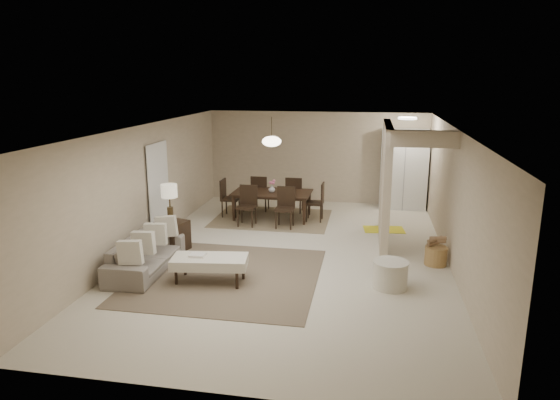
% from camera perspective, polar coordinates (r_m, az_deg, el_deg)
% --- Properties ---
extents(floor, '(9.00, 9.00, 0.00)m').
position_cam_1_polar(floor, '(9.88, 1.20, -6.35)').
color(floor, beige).
rests_on(floor, ground).
extents(ceiling, '(9.00, 9.00, 0.00)m').
position_cam_1_polar(ceiling, '(9.32, 1.28, 8.23)').
color(ceiling, white).
rests_on(ceiling, back_wall).
extents(back_wall, '(6.00, 0.00, 6.00)m').
position_cam_1_polar(back_wall, '(13.90, 4.19, 4.89)').
color(back_wall, tan).
rests_on(back_wall, floor).
extents(left_wall, '(0.00, 9.00, 9.00)m').
position_cam_1_polar(left_wall, '(10.41, -15.29, 1.37)').
color(left_wall, tan).
rests_on(left_wall, floor).
extents(right_wall, '(0.00, 9.00, 9.00)m').
position_cam_1_polar(right_wall, '(9.54, 19.33, -0.06)').
color(right_wall, tan).
rests_on(right_wall, floor).
extents(partition, '(0.15, 2.50, 2.50)m').
position_cam_1_polar(partition, '(10.64, 11.95, 1.82)').
color(partition, tan).
rests_on(partition, floor).
extents(doorway, '(0.04, 0.90, 2.04)m').
position_cam_1_polar(doorway, '(10.98, -13.74, 0.87)').
color(doorway, black).
rests_on(doorway, floor).
extents(pantry_cabinet, '(1.20, 0.55, 2.10)m').
position_cam_1_polar(pantry_cabinet, '(13.54, 13.96, 3.41)').
color(pantry_cabinet, white).
rests_on(pantry_cabinet, floor).
extents(flush_light, '(0.44, 0.44, 0.05)m').
position_cam_1_polar(flush_light, '(12.42, 14.36, 9.04)').
color(flush_light, white).
rests_on(flush_light, ceiling).
extents(living_rug, '(3.20, 3.20, 0.01)m').
position_cam_1_polar(living_rug, '(8.95, -6.12, -8.61)').
color(living_rug, brown).
rests_on(living_rug, floor).
extents(sofa, '(2.02, 0.84, 0.58)m').
position_cam_1_polar(sofa, '(9.37, -15.11, -6.11)').
color(sofa, slate).
rests_on(sofa, floor).
extents(ottoman_bench, '(1.34, 0.75, 0.46)m').
position_cam_1_polar(ottoman_bench, '(8.61, -8.03, -7.03)').
color(ottoman_bench, beige).
rests_on(ottoman_bench, living_rug).
extents(side_table, '(0.70, 0.70, 0.61)m').
position_cam_1_polar(side_table, '(10.28, -12.29, -4.06)').
color(side_table, black).
rests_on(side_table, floor).
extents(table_lamp, '(0.32, 0.32, 0.76)m').
position_cam_1_polar(table_lamp, '(10.05, -12.54, 0.65)').
color(table_lamp, '#48371E').
rests_on(table_lamp, side_table).
extents(round_pouf, '(0.59, 0.59, 0.46)m').
position_cam_1_polar(round_pouf, '(8.57, 12.50, -8.32)').
color(round_pouf, beige).
rests_on(round_pouf, floor).
extents(wicker_basket, '(0.42, 0.42, 0.35)m').
position_cam_1_polar(wicker_basket, '(9.80, 17.38, -6.11)').
color(wicker_basket, '#92613A').
rests_on(wicker_basket, floor).
extents(dining_rug, '(2.80, 2.10, 0.01)m').
position_cam_1_polar(dining_rug, '(12.38, -0.93, -2.11)').
color(dining_rug, '#766749').
rests_on(dining_rug, floor).
extents(dining_table, '(1.93, 1.10, 0.67)m').
position_cam_1_polar(dining_table, '(12.29, -0.93, -0.63)').
color(dining_table, black).
rests_on(dining_table, dining_rug).
extents(dining_chairs, '(2.54, 1.85, 0.95)m').
position_cam_1_polar(dining_chairs, '(12.26, -0.93, -0.01)').
color(dining_chairs, black).
rests_on(dining_chairs, dining_rug).
extents(vase, '(0.21, 0.21, 0.17)m').
position_cam_1_polar(vase, '(12.19, -0.94, 1.30)').
color(vase, silver).
rests_on(vase, dining_table).
extents(yellow_mat, '(0.97, 0.66, 0.01)m').
position_cam_1_polar(yellow_mat, '(11.73, 11.78, -3.32)').
color(yellow_mat, yellow).
rests_on(yellow_mat, floor).
extents(pendant_light, '(0.46, 0.46, 0.71)m').
position_cam_1_polar(pendant_light, '(11.99, -0.96, 6.72)').
color(pendant_light, '#48371E').
rests_on(pendant_light, ceiling).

